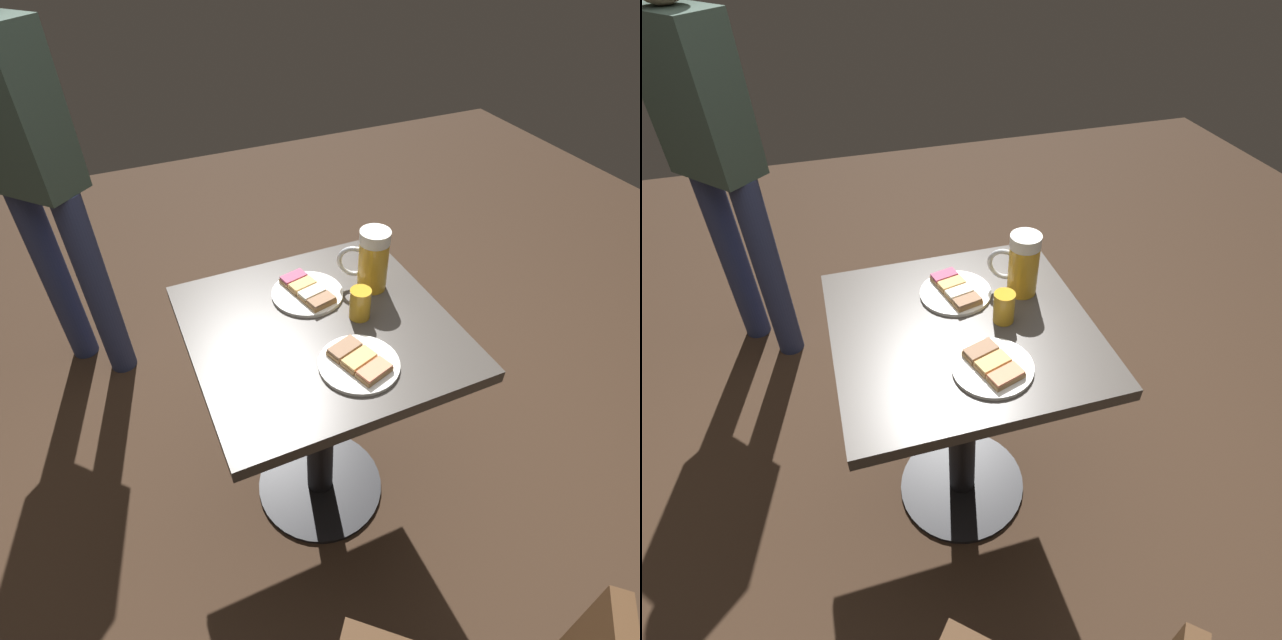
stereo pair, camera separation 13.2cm
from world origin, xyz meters
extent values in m
plane|color=#382619|center=(0.00, 0.00, 0.00)|extent=(6.00, 6.00, 0.00)
cylinder|color=black|center=(0.00, 0.00, 0.01)|extent=(0.44, 0.44, 0.01)
cylinder|color=black|center=(0.00, 0.00, 0.39)|extent=(0.09, 0.09, 0.74)
cube|color=#423D38|center=(0.00, 0.00, 0.76)|extent=(0.68, 0.66, 0.04)
cylinder|color=white|center=(-0.03, 0.17, 0.78)|extent=(0.20, 0.20, 0.01)
cube|color=#9E7547|center=(-0.01, 0.12, 0.79)|extent=(0.09, 0.07, 0.01)
cube|color=#997051|center=(-0.01, 0.12, 0.80)|extent=(0.09, 0.07, 0.01)
cube|color=#9E7547|center=(-0.03, 0.17, 0.79)|extent=(0.09, 0.07, 0.01)
cube|color=#E5B266|center=(-0.03, 0.17, 0.80)|extent=(0.09, 0.07, 0.01)
cube|color=#9E7547|center=(-0.04, 0.22, 0.79)|extent=(0.09, 0.07, 0.01)
cube|color=#EA8E66|center=(-0.04, 0.22, 0.80)|extent=(0.09, 0.07, 0.01)
cylinder|color=white|center=(-0.02, -0.13, 0.78)|extent=(0.20, 0.20, 0.01)
cube|color=#9E7547|center=(-0.04, -0.07, 0.79)|extent=(0.08, 0.06, 0.01)
cube|color=#997051|center=(-0.04, -0.07, 0.80)|extent=(0.08, 0.05, 0.01)
cube|color=#9E7547|center=(-0.03, -0.11, 0.79)|extent=(0.08, 0.06, 0.01)
cube|color=white|center=(-0.03, -0.11, 0.80)|extent=(0.08, 0.05, 0.01)
cube|color=#9E7547|center=(-0.02, -0.16, 0.79)|extent=(0.08, 0.06, 0.01)
cube|color=#E5B266|center=(-0.02, -0.16, 0.80)|extent=(0.08, 0.05, 0.01)
cube|color=#9E7547|center=(-0.01, -0.20, 0.79)|extent=(0.08, 0.06, 0.01)
cube|color=#BC4C70|center=(-0.01, -0.20, 0.80)|extent=(0.08, 0.05, 0.01)
cylinder|color=gold|center=(-0.20, -0.10, 0.85)|extent=(0.08, 0.08, 0.15)
cylinder|color=white|center=(-0.20, -0.10, 0.94)|extent=(0.09, 0.09, 0.03)
torus|color=silver|center=(-0.16, -0.12, 0.86)|extent=(0.09, 0.06, 0.10)
cylinder|color=gold|center=(-0.11, 0.01, 0.82)|extent=(0.06, 0.06, 0.09)
cylinder|color=navy|center=(0.56, -0.91, 0.42)|extent=(0.11, 0.11, 0.84)
cylinder|color=navy|center=(0.71, -1.07, 0.42)|extent=(0.11, 0.11, 0.84)
cube|color=#384C42|center=(0.64, -0.99, 1.11)|extent=(0.35, 0.36, 0.53)
camera|label=1|loc=(0.40, 0.91, 1.66)|focal=28.56mm
camera|label=2|loc=(0.28, 0.96, 1.66)|focal=28.56mm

